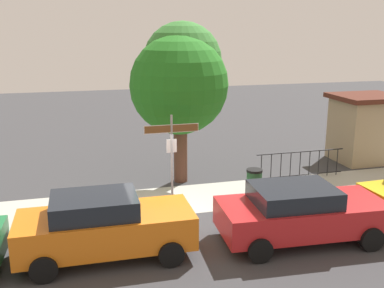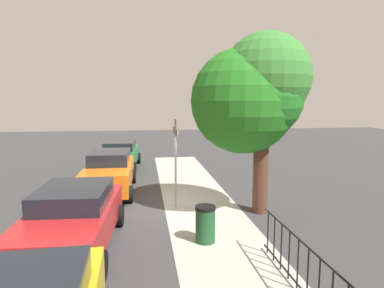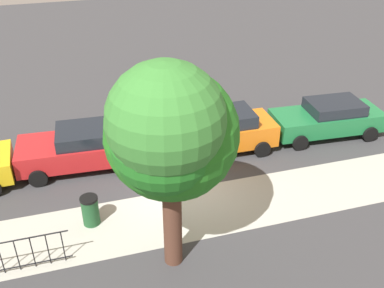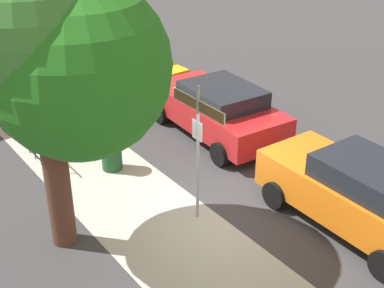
{
  "view_description": "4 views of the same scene",
  "coord_description": "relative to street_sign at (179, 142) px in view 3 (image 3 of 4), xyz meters",
  "views": [
    {
      "loc": [
        -2.66,
        -12.78,
        5.66
      ],
      "look_at": [
        1.01,
        1.06,
        1.97
      ],
      "focal_mm": 42.54,
      "sensor_mm": 36.0,
      "label": 1
    },
    {
      "loc": [
        11.44,
        -0.66,
        3.76
      ],
      "look_at": [
        -0.01,
        1.01,
        2.21
      ],
      "focal_mm": 31.01,
      "sensor_mm": 36.0,
      "label": 2
    },
    {
      "loc": [
        3.2,
        11.95,
        9.15
      ],
      "look_at": [
        -0.22,
        0.45,
        2.03
      ],
      "focal_mm": 41.39,
      "sensor_mm": 36.0,
      "label": 3
    },
    {
      "loc": [
        -7.71,
        6.34,
        6.98
      ],
      "look_at": [
        -0.45,
        1.02,
        2.27
      ],
      "focal_mm": 50.42,
      "sensor_mm": 36.0,
      "label": 4
    }
  ],
  "objects": [
    {
      "name": "ground_plane",
      "position": [
        -0.19,
        -0.4,
        -2.15
      ],
      "size": [
        60.0,
        60.0,
        0.0
      ],
      "primitive_type": "plane",
      "color": "#38383A"
    },
    {
      "name": "sidewalk_strip",
      "position": [
        1.81,
        0.9,
        -2.14
      ],
      "size": [
        24.0,
        2.6,
        0.0
      ],
      "primitive_type": "cube",
      "color": "#A9A99E",
      "rests_on": "ground_plane"
    },
    {
      "name": "street_sign",
      "position": [
        0.0,
        0.0,
        0.0
      ],
      "size": [
        1.69,
        0.07,
        3.1
      ],
      "color": "#9EA0A5",
      "rests_on": "ground_plane"
    },
    {
      "name": "shade_tree",
      "position": [
        0.87,
        2.44,
        1.82
      ],
      "size": [
        3.44,
        3.78,
        5.89
      ],
      "color": "#523225",
      "rests_on": "ground_plane"
    },
    {
      "name": "car_green",
      "position": [
        -6.98,
        -2.39,
        -1.36
      ],
      "size": [
        4.62,
        2.21,
        1.5
      ],
      "rotation": [
        0.0,
        0.0,
        -0.06
      ],
      "color": "#1B6D38",
      "rests_on": "ground_plane"
    },
    {
      "name": "car_orange",
      "position": [
        -2.29,
        -2.48,
        -1.29
      ],
      "size": [
        4.38,
        2.02,
        1.66
      ],
      "rotation": [
        0.0,
        0.0,
        -0.01
      ],
      "color": "orange",
      "rests_on": "ground_plane"
    },
    {
      "name": "car_red",
      "position": [
        2.91,
        -2.88,
        -1.34
      ],
      "size": [
        4.59,
        2.34,
        1.56
      ],
      "rotation": [
        0.0,
        0.0,
        -0.06
      ],
      "color": "#B41E20",
      "rests_on": "ground_plane"
    },
    {
      "name": "iron_fence",
      "position": [
        5.44,
        1.9,
        -1.59
      ],
      "size": [
        3.61,
        0.04,
        1.07
      ],
      "color": "black",
      "rests_on": "ground_plane"
    },
    {
      "name": "trash_bin",
      "position": [
        2.98,
        0.5,
        -1.65
      ],
      "size": [
        0.55,
        0.55,
        0.98
      ],
      "color": "#1E4C28",
      "rests_on": "ground_plane"
    }
  ]
}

